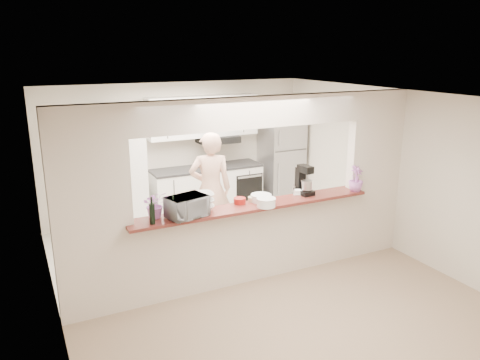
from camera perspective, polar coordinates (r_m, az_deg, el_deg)
floor at (r=6.63m, az=1.46°, el=-11.86°), size 6.00×6.00×0.00m
tile_overlay at (r=7.91m, az=-3.81°, el=-7.16°), size 5.00×2.90×0.01m
partition at (r=6.09m, az=1.55°, el=0.61°), size 5.00×0.15×2.50m
bar_counter at (r=6.38m, az=1.51°, el=-7.28°), size 3.40×0.38×1.09m
kitchen_cabinets at (r=8.59m, az=-8.08°, el=1.40°), size 3.15×0.62×2.25m
refrigerator at (r=9.47m, az=5.03°, el=2.05°), size 0.75×0.70×1.70m
flower_left at (r=5.74m, az=-10.27°, el=-2.93°), size 0.32×0.28×0.34m
wine_bottle_a at (r=5.54m, az=-10.66°, el=-4.04°), size 0.07×0.07×0.33m
wine_bottle_b at (r=5.62m, az=-8.11°, el=-3.76°), size 0.06×0.06×0.31m
toaster_oven at (r=5.71m, az=-6.51°, el=-3.25°), size 0.54×0.43×0.26m
serving_bowls at (r=5.94m, az=-4.68°, el=-2.67°), size 0.33×0.33×0.22m
plate_stack_a at (r=6.08m, az=3.20°, el=-2.74°), size 0.25×0.25×0.12m
plate_stack_b at (r=6.28m, az=2.59°, el=-2.20°), size 0.28×0.28×0.10m
red_bowl at (r=6.20m, az=-0.04°, el=-2.54°), size 0.16×0.16×0.08m
tan_bowl at (r=6.29m, az=1.59°, el=-2.35°), size 0.14×0.14×0.06m
utensil_caddy at (r=6.61m, az=7.48°, el=-1.03°), size 0.26×0.20×0.22m
stand_mixer at (r=6.63m, az=7.79°, el=-0.14°), size 0.19×0.30×0.42m
flower_right at (r=6.90m, az=13.97°, el=0.16°), size 0.26×0.26×0.37m
person at (r=7.42m, az=-3.61°, el=-1.18°), size 0.77×0.61×1.84m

